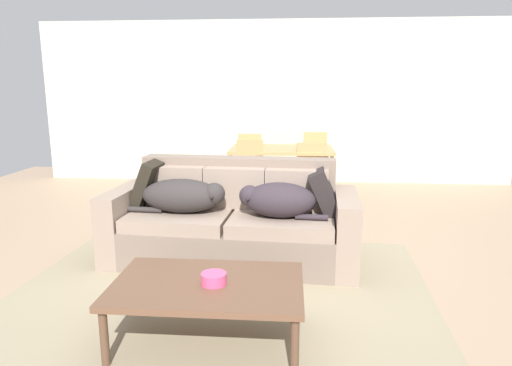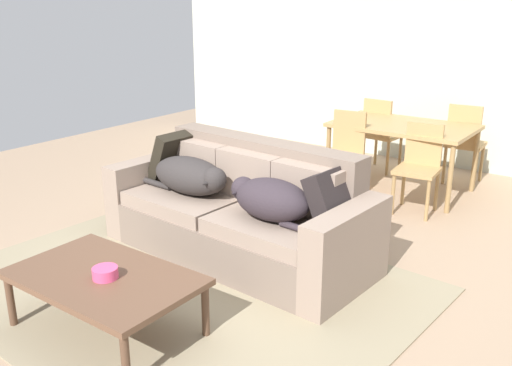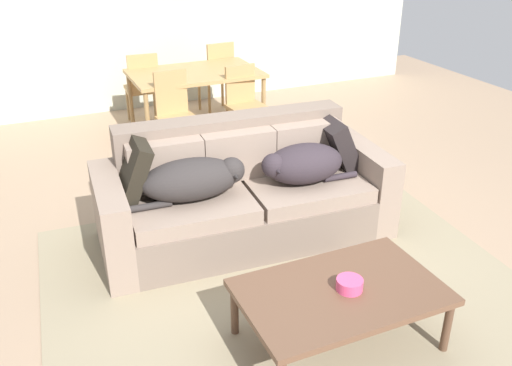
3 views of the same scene
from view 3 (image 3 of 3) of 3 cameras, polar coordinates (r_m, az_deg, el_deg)
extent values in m
plane|color=tan|center=(4.51, 2.96, -6.33)|extent=(10.00, 10.00, 0.00)
cube|color=beige|center=(7.67, -10.98, 17.60)|extent=(8.00, 0.12, 2.70)
cube|color=gray|center=(4.11, 2.66, -9.85)|extent=(3.46, 2.82, 0.01)
cube|color=#756457|center=(4.53, -1.06, -3.53)|extent=(1.95, 1.05, 0.36)
cube|color=gray|center=(4.30, -7.06, -1.82)|extent=(0.97, 0.95, 0.12)
cube|color=gray|center=(4.58, 4.53, 0.09)|extent=(0.97, 0.95, 0.12)
cube|color=#756457|center=(4.60, -2.54, 4.17)|extent=(1.91, 0.36, 0.46)
cube|color=gray|center=(4.31, -9.20, 1.79)|extent=(0.59, 0.20, 0.38)
cube|color=gray|center=(4.44, -1.77, 2.88)|extent=(0.59, 0.20, 0.38)
cube|color=gray|center=(4.65, 5.13, 3.86)|extent=(0.59, 0.20, 0.38)
cube|color=gray|center=(4.27, -14.48, -4.04)|extent=(0.26, 0.94, 0.66)
cube|color=gray|center=(4.86, 10.65, 0.20)|extent=(0.26, 0.94, 0.66)
ellipsoid|color=#2F2B2A|center=(4.14, -6.70, 0.36)|extent=(0.76, 0.43, 0.31)
sphere|color=#2F2B2A|center=(4.18, -2.49, 1.32)|extent=(0.20, 0.20, 0.20)
cone|color=black|center=(4.11, -2.11, 0.71)|extent=(0.10, 0.11, 0.09)
cylinder|color=#2F2B2A|center=(4.08, -10.89, -2.36)|extent=(0.34, 0.07, 0.05)
ellipsoid|color=#30272E|center=(4.39, 4.95, 2.00)|extent=(0.66, 0.44, 0.31)
sphere|color=#30272E|center=(4.27, 1.80, 1.80)|extent=(0.19, 0.19, 0.19)
cone|color=black|center=(4.20, 2.23, 1.24)|extent=(0.09, 0.11, 0.08)
cylinder|color=#30272E|center=(4.50, 8.59, 0.66)|extent=(0.29, 0.07, 0.05)
cube|color=black|center=(4.23, -12.55, 1.30)|extent=(0.31, 0.48, 0.48)
cube|color=black|center=(4.73, 8.19, 4.06)|extent=(0.33, 0.44, 0.44)
cube|color=brown|center=(3.40, 8.65, -10.94)|extent=(1.20, 0.76, 0.04)
cylinder|color=brown|center=(3.62, 18.91, -13.76)|extent=(0.05, 0.05, 0.36)
cylinder|color=brown|center=(3.55, -2.20, -12.90)|extent=(0.05, 0.05, 0.36)
cylinder|color=brown|center=(4.00, 12.73, -8.58)|extent=(0.05, 0.05, 0.36)
cylinder|color=#EA4C7F|center=(3.38, 9.53, -10.17)|extent=(0.16, 0.16, 0.07)
cube|color=tan|center=(6.60, -6.27, 11.06)|extent=(1.47, 0.93, 0.04)
cylinder|color=olive|center=(6.15, -10.97, 5.98)|extent=(0.05, 0.05, 0.71)
cylinder|color=olive|center=(6.57, 0.77, 7.74)|extent=(0.05, 0.05, 0.71)
cylinder|color=olive|center=(6.93, -12.65, 8.09)|extent=(0.05, 0.05, 0.71)
cylinder|color=olive|center=(7.30, -2.00, 9.61)|extent=(0.05, 0.05, 0.71)
cube|color=tan|center=(6.00, -7.89, 6.38)|extent=(0.44, 0.44, 0.04)
cube|color=tan|center=(6.08, -8.68, 9.14)|extent=(0.36, 0.07, 0.47)
cylinder|color=#9E7C4C|center=(5.87, -8.67, 3.57)|extent=(0.04, 0.04, 0.40)
cylinder|color=#9E7C4C|center=(5.99, -5.64, 4.20)|extent=(0.04, 0.04, 0.40)
cylinder|color=#9E7C4C|center=(6.17, -9.83, 4.61)|extent=(0.04, 0.04, 0.40)
cylinder|color=#9E7C4C|center=(6.28, -6.91, 5.19)|extent=(0.04, 0.04, 0.40)
cube|color=tan|center=(6.28, -0.83, 7.66)|extent=(0.44, 0.44, 0.04)
cube|color=tan|center=(6.36, -1.63, 10.09)|extent=(0.36, 0.07, 0.42)
cylinder|color=#9E7C4C|center=(6.14, -1.46, 4.95)|extent=(0.04, 0.04, 0.42)
cylinder|color=#9E7C4C|center=(6.29, 1.29, 5.50)|extent=(0.04, 0.04, 0.42)
cylinder|color=#9E7C4C|center=(6.42, -2.88, 5.90)|extent=(0.04, 0.04, 0.42)
cylinder|color=#9E7C4C|center=(6.57, -0.22, 6.40)|extent=(0.04, 0.04, 0.42)
cube|color=tan|center=(7.12, -11.53, 9.40)|extent=(0.42, 0.42, 0.04)
cube|color=tan|center=(6.88, -11.44, 10.94)|extent=(0.36, 0.06, 0.45)
cylinder|color=#9E7C4C|center=(7.37, -10.30, 8.20)|extent=(0.04, 0.04, 0.42)
cylinder|color=#9E7C4C|center=(7.32, -12.92, 7.84)|extent=(0.04, 0.04, 0.42)
cylinder|color=#9E7C4C|center=(7.05, -9.75, 7.43)|extent=(0.04, 0.04, 0.42)
cylinder|color=#9E7C4C|center=(7.00, -12.49, 7.05)|extent=(0.04, 0.04, 0.42)
cube|color=tan|center=(7.43, -4.15, 10.70)|extent=(0.43, 0.43, 0.04)
cube|color=tan|center=(7.21, -3.62, 12.28)|extent=(0.36, 0.06, 0.46)
cylinder|color=#9E7C4C|center=(7.71, -3.45, 9.44)|extent=(0.04, 0.04, 0.44)
cylinder|color=#9E7C4C|center=(7.59, -5.81, 9.07)|extent=(0.04, 0.04, 0.44)
cylinder|color=#9E7C4C|center=(7.42, -2.34, 8.79)|extent=(0.04, 0.04, 0.44)
cylinder|color=#9E7C4C|center=(7.29, -4.78, 8.40)|extent=(0.04, 0.04, 0.44)
camera|label=1|loc=(2.24, 67.95, -12.79)|focal=31.44mm
camera|label=2|loc=(4.24, 63.48, 7.01)|focal=39.94mm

